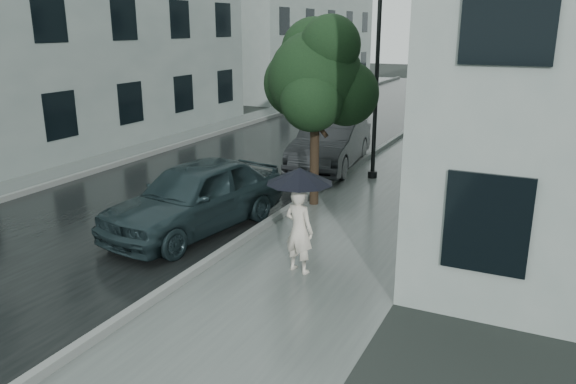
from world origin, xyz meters
The scene contains 14 objects.
ground centered at (0.00, 0.00, 0.00)m, with size 120.00×120.00×0.00m, color black.
sidewalk centered at (0.25, 12.00, 0.00)m, with size 3.50×60.00×0.01m, color slate.
kerb_near centered at (-1.57, 12.00, 0.07)m, with size 0.15×60.00×0.15m, color slate.
asphalt_road centered at (-5.08, 12.00, 0.00)m, with size 6.85×60.00×0.00m, color black.
kerb_far centered at (-8.57, 12.00, 0.07)m, with size 0.15×60.00×0.15m, color slate.
sidewalk_far centered at (-9.50, 12.00, 0.00)m, with size 1.70×60.00×0.01m, color #4C5451.
building_far_a centered at (-13.77, 8.00, 4.75)m, with size 7.02×20.00×9.50m.
building_far_b centered at (-13.77, 30.00, 4.00)m, with size 7.02×18.00×8.00m.
pedestrian centered at (0.08, 2.00, 0.81)m, with size 0.58×0.38×1.60m, color silver.
umbrella centered at (0.09, 1.97, 1.84)m, with size 1.44×1.44×1.09m.
street_tree centered at (-1.27, 5.98, 3.18)m, with size 2.96×2.69×4.63m.
lamp_post centered at (-0.85, 9.01, 3.06)m, with size 0.85×0.34×5.37m.
car_near centered at (-2.88, 3.03, 0.78)m, with size 1.84×4.57×1.56m, color #1C2C30.
car_far centered at (-2.29, 9.62, 0.78)m, with size 1.64×4.70×1.55m, color #232528.
Camera 1 is at (4.00, -6.67, 4.36)m, focal length 35.00 mm.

